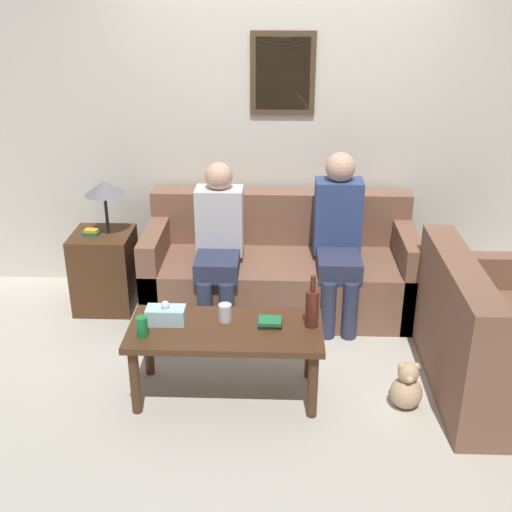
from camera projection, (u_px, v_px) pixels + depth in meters
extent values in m
plane|color=beige|center=(279.00, 337.00, 4.56)|extent=(16.00, 16.00, 0.00)
cube|color=silver|center=(282.00, 127.00, 4.90)|extent=(9.00, 0.06, 2.60)
cube|color=#4C3823|center=(283.00, 74.00, 4.70)|extent=(0.48, 0.02, 0.60)
cube|color=silver|center=(283.00, 74.00, 4.70)|extent=(0.40, 0.01, 0.52)
cube|color=brown|center=(280.00, 282.00, 4.89)|extent=(2.00, 0.83, 0.43)
cube|color=brown|center=(281.00, 216.00, 5.00)|extent=(2.00, 0.20, 0.41)
cube|color=brown|center=(158.00, 267.00, 4.87)|extent=(0.14, 0.83, 0.66)
cube|color=brown|center=(403.00, 271.00, 4.81)|extent=(0.14, 0.83, 0.66)
cube|color=brown|center=(501.00, 357.00, 3.93)|extent=(0.83, 1.26, 0.43)
cube|color=brown|center=(458.00, 296.00, 3.77)|extent=(0.20, 1.26, 0.41)
cube|color=brown|center=(478.00, 299.00, 4.40)|extent=(0.83, 0.14, 0.66)
cube|color=#4C2D19|center=(225.00, 330.00, 3.77)|extent=(1.15, 0.52, 0.04)
cylinder|color=#4C2D19|center=(135.00, 381.00, 3.70)|extent=(0.06, 0.06, 0.42)
cylinder|color=#4C2D19|center=(313.00, 385.00, 3.67)|extent=(0.06, 0.06, 0.42)
cylinder|color=#4C2D19|center=(148.00, 345.00, 4.07)|extent=(0.06, 0.06, 0.42)
cylinder|color=#4C2D19|center=(310.00, 348.00, 4.03)|extent=(0.06, 0.06, 0.42)
cube|color=#4C2D19|center=(105.00, 270.00, 4.88)|extent=(0.44, 0.44, 0.60)
cylinder|color=#262628|center=(106.00, 213.00, 4.69)|extent=(0.02, 0.02, 0.32)
cone|color=slate|center=(104.00, 188.00, 4.61)|extent=(0.29, 0.29, 0.10)
cube|color=#237547|center=(91.00, 233.00, 4.74)|extent=(0.12, 0.09, 0.02)
cube|color=gold|center=(91.00, 230.00, 4.73)|extent=(0.10, 0.08, 0.02)
cylinder|color=#562319|center=(312.00, 309.00, 3.74)|extent=(0.08, 0.08, 0.23)
cylinder|color=#562319|center=(313.00, 284.00, 3.68)|extent=(0.03, 0.03, 0.10)
cylinder|color=silver|center=(225.00, 313.00, 3.82)|extent=(0.08, 0.08, 0.11)
cube|color=black|center=(270.00, 324.00, 3.79)|extent=(0.14, 0.11, 0.02)
cube|color=#237547|center=(270.00, 321.00, 3.78)|extent=(0.14, 0.12, 0.02)
cylinder|color=#197A38|center=(142.00, 327.00, 3.65)|extent=(0.07, 0.07, 0.12)
cube|color=silver|center=(166.00, 315.00, 3.80)|extent=(0.23, 0.12, 0.10)
sphere|color=white|center=(165.00, 305.00, 3.77)|extent=(0.05, 0.05, 0.05)
cube|color=#2D334C|center=(218.00, 263.00, 4.57)|extent=(0.31, 0.43, 0.14)
cylinder|color=#2D334C|center=(205.00, 310.00, 4.48)|extent=(0.11, 0.11, 0.43)
cylinder|color=#2D334C|center=(227.00, 311.00, 4.47)|extent=(0.11, 0.11, 0.43)
cube|color=silver|center=(220.00, 221.00, 4.66)|extent=(0.34, 0.22, 0.49)
sphere|color=tan|center=(219.00, 176.00, 4.53)|extent=(0.20, 0.20, 0.20)
cube|color=#2D334C|center=(338.00, 262.00, 4.58)|extent=(0.31, 0.45, 0.14)
cylinder|color=#2D334C|center=(328.00, 310.00, 4.49)|extent=(0.11, 0.11, 0.43)
cylinder|color=#2D334C|center=(350.00, 310.00, 4.48)|extent=(0.11, 0.11, 0.43)
cube|color=#33477A|center=(338.00, 216.00, 4.68)|extent=(0.34, 0.22, 0.54)
sphere|color=tan|center=(340.00, 167.00, 4.53)|extent=(0.21, 0.21, 0.21)
sphere|color=tan|center=(406.00, 393.00, 3.79)|extent=(0.19, 0.19, 0.19)
sphere|color=tan|center=(408.00, 373.00, 3.74)|extent=(0.12, 0.12, 0.12)
sphere|color=tan|center=(401.00, 366.00, 3.72)|extent=(0.04, 0.04, 0.04)
sphere|color=tan|center=(417.00, 367.00, 3.72)|extent=(0.04, 0.04, 0.04)
sphere|color=beige|center=(410.00, 379.00, 3.70)|extent=(0.05, 0.05, 0.05)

